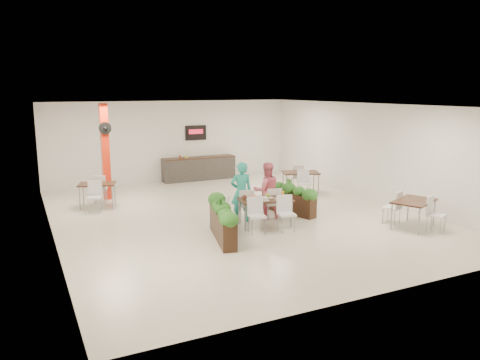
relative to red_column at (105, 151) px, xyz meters
name	(u,v)px	position (x,y,z in m)	size (l,w,h in m)	color
ground	(236,215)	(3.00, -3.79, -1.64)	(12.00, 12.00, 0.00)	beige
room_shell	(236,148)	(3.00, -3.79, 0.36)	(10.10, 12.10, 3.22)	white
red_column	(105,151)	(0.00, 0.00, 0.00)	(0.40, 0.41, 3.20)	red
service_counter	(199,168)	(4.00, 1.86, -1.15)	(3.00, 0.64, 2.20)	#2D2A28
main_table	(265,203)	(3.26, -5.08, -1.01)	(1.53, 1.84, 0.92)	black
diner_man	(241,192)	(2.87, -4.43, -0.80)	(0.62, 0.40, 1.69)	teal
diner_woman	(267,191)	(3.67, -4.43, -0.83)	(0.79, 0.61, 1.62)	#F56D84
planter_left	(223,219)	(1.76, -5.67, -1.11)	(0.80, 2.07, 1.11)	black
planter_right	(288,196)	(4.55, -4.20, -1.14)	(0.88, 1.92, 1.04)	black
side_table_a	(97,187)	(-0.47, -0.96, -1.02)	(1.27, 1.67, 0.92)	black
side_table_b	(301,175)	(6.42, -1.98, -1.01)	(1.47, 1.66, 0.92)	black
side_table_c	(414,205)	(6.76, -6.95, -1.01)	(1.49, 1.65, 0.92)	black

